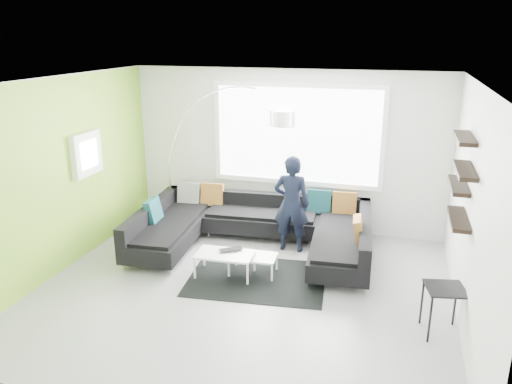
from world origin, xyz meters
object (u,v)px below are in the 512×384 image
side_table (443,311)px  person (291,204)px  sectional_sofa (253,232)px  laptop (232,251)px  coffee_table (239,264)px  arc_lamp (169,158)px

side_table → person: bearing=140.2°
sectional_sofa → laptop: (-0.08, -0.83, 0.01)m
coffee_table → arc_lamp: (-1.80, 1.56, 1.08)m
arc_lamp → person: size_ratio=1.60×
sectional_sofa → coffee_table: sectional_sofa is taller
arc_lamp → person: bearing=-26.3°
arc_lamp → laptop: size_ratio=6.28×
sectional_sofa → arc_lamp: size_ratio=1.52×
sectional_sofa → coffee_table: (0.03, -0.83, -0.17)m
laptop → sectional_sofa: bearing=50.2°
sectional_sofa → side_table: sectional_sofa is taller
coffee_table → laptop: (-0.11, -0.00, 0.19)m
side_table → person: person is taller
sectional_sofa → person: bearing=19.1°
coffee_table → arc_lamp: bearing=135.9°
coffee_table → side_table: side_table is taller
laptop → coffee_table: bearing=-34.0°
side_table → arc_lamp: bearing=152.9°
sectional_sofa → side_table: bearing=-34.3°
side_table → laptop: (-2.84, 0.76, 0.06)m
sectional_sofa → arc_lamp: (-1.77, 0.73, 0.91)m
sectional_sofa → coffee_table: size_ratio=3.60×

